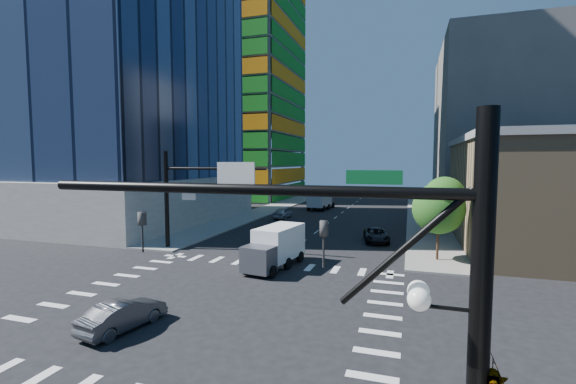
% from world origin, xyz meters
% --- Properties ---
extents(ground, '(160.00, 160.00, 0.00)m').
position_xyz_m(ground, '(0.00, 0.00, 0.00)').
color(ground, black).
rests_on(ground, ground).
extents(road_markings, '(20.00, 20.00, 0.01)m').
position_xyz_m(road_markings, '(0.00, 0.00, 0.01)').
color(road_markings, silver).
rests_on(road_markings, ground).
extents(sidewalk_ne, '(5.00, 60.00, 0.15)m').
position_xyz_m(sidewalk_ne, '(12.50, 40.00, 0.07)').
color(sidewalk_ne, gray).
rests_on(sidewalk_ne, ground).
extents(sidewalk_nw, '(5.00, 60.00, 0.15)m').
position_xyz_m(sidewalk_nw, '(-12.50, 40.00, 0.07)').
color(sidewalk_nw, gray).
rests_on(sidewalk_nw, ground).
extents(construction_building, '(25.16, 34.50, 70.60)m').
position_xyz_m(construction_building, '(-27.41, 61.93, 24.61)').
color(construction_building, gray).
rests_on(construction_building, ground).
extents(bg_building_ne, '(24.00, 30.00, 28.00)m').
position_xyz_m(bg_building_ne, '(27.00, 55.00, 14.00)').
color(bg_building_ne, '#5C5752').
rests_on(bg_building_ne, ground).
extents(signal_mast_se, '(10.51, 2.48, 9.00)m').
position_xyz_m(signal_mast_se, '(10.60, -11.50, 5.01)').
color(signal_mast_se, black).
rests_on(signal_mast_se, sidewalk_se).
extents(signal_mast_nw, '(10.20, 0.40, 9.00)m').
position_xyz_m(signal_mast_nw, '(-10.00, 11.50, 5.49)').
color(signal_mast_nw, black).
rests_on(signal_mast_nw, sidewalk_nw).
extents(tree_south, '(4.16, 4.16, 6.82)m').
position_xyz_m(tree_south, '(12.63, 13.90, 4.69)').
color(tree_south, '#382316').
rests_on(tree_south, sidewalk_ne).
extents(tree_north, '(3.54, 3.52, 5.78)m').
position_xyz_m(tree_north, '(12.93, 25.90, 3.99)').
color(tree_north, '#382316').
rests_on(tree_north, sidewalk_ne).
extents(car_nb_far, '(3.17, 5.36, 1.40)m').
position_xyz_m(car_nb_far, '(7.09, 20.33, 0.70)').
color(car_nb_far, black).
rests_on(car_nb_far, ground).
extents(car_sb_near, '(3.70, 5.39, 1.45)m').
position_xyz_m(car_sb_near, '(-3.27, 15.25, 0.72)').
color(car_sb_near, '#BABABA').
rests_on(car_sb_near, ground).
extents(car_sb_mid, '(1.87, 4.50, 1.52)m').
position_xyz_m(car_sb_mid, '(-7.20, 33.05, 0.76)').
color(car_sb_mid, '#B2B4BA').
rests_on(car_sb_mid, ground).
extents(car_sb_cross, '(2.30, 4.56, 1.43)m').
position_xyz_m(car_sb_cross, '(-2.98, -4.33, 0.72)').
color(car_sb_cross, '#49494D').
rests_on(car_sb_cross, ground).
extents(box_truck_near, '(3.37, 6.22, 3.10)m').
position_xyz_m(box_truck_near, '(0.36, 8.05, 1.37)').
color(box_truck_near, black).
rests_on(box_truck_near, ground).
extents(box_truck_far, '(3.55, 7.06, 3.57)m').
position_xyz_m(box_truck_far, '(-4.12, 45.09, 1.58)').
color(box_truck_far, black).
rests_on(box_truck_far, ground).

